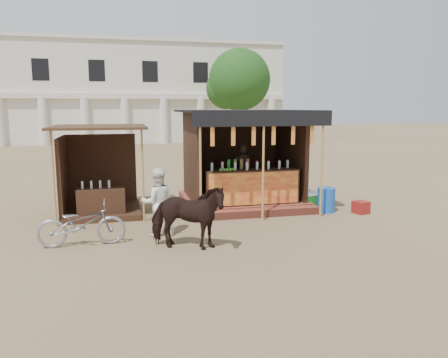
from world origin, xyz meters
TOP-DOWN VIEW (x-y plane):
  - ground at (0.00, 0.00)m, footprint 120.00×120.00m
  - main_stall at (1.00, 3.36)m, footprint 3.60×3.61m
  - secondary_stall at (-3.17, 3.24)m, footprint 2.40×2.40m
  - cow at (-1.22, -0.28)m, footprint 1.75×1.27m
  - motorbike at (-3.31, 0.45)m, footprint 1.79×0.66m
  - bystander at (-1.71, 0.82)m, footprint 0.80×0.65m
  - blue_barrel at (2.99, 2.00)m, footprint 0.61×0.61m
  - red_crate at (3.84, 1.64)m, footprint 0.45×0.46m
  - cooler at (2.85, 2.53)m, footprint 0.68×0.50m
  - background_building at (-2.00, 29.94)m, footprint 26.00×7.45m
  - tree at (5.81, 22.14)m, footprint 4.50×4.40m

SIDE VIEW (x-z plane):
  - ground at x=0.00m, z-range 0.00..0.00m
  - red_crate at x=3.84m, z-range 0.00..0.33m
  - cooler at x=2.85m, z-range 0.00..0.46m
  - blue_barrel at x=2.99m, z-range 0.00..0.68m
  - motorbike at x=-3.31m, z-range 0.00..0.93m
  - cow at x=-1.22m, z-range 0.00..1.35m
  - bystander at x=-1.71m, z-range 0.00..1.53m
  - secondary_stall at x=-3.17m, z-range -0.34..2.04m
  - main_stall at x=1.00m, z-range -0.37..2.41m
  - background_building at x=-2.00m, z-range -0.11..8.07m
  - tree at x=5.81m, z-range 1.13..8.13m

